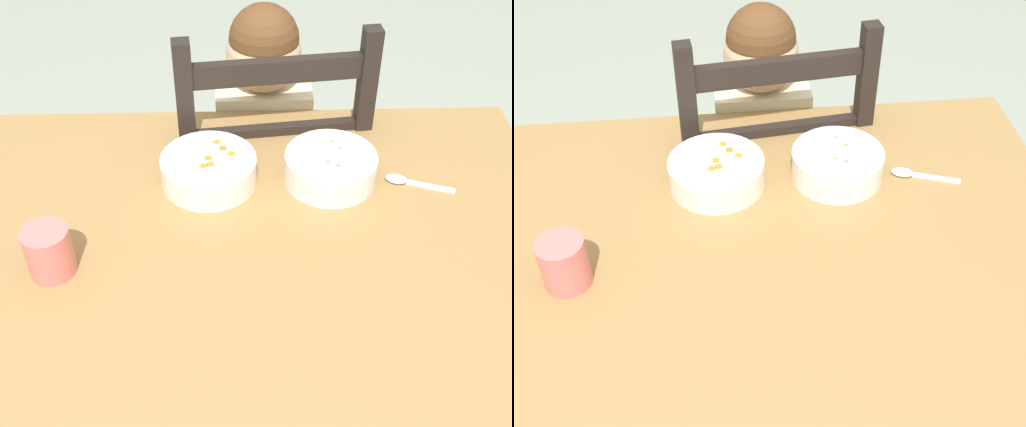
% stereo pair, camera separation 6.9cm
% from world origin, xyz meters
% --- Properties ---
extents(dining_table, '(1.19, 0.94, 0.75)m').
position_xyz_m(dining_table, '(0.00, 0.00, 0.64)').
color(dining_table, '#9A7443').
rests_on(dining_table, ground).
extents(dining_chair, '(0.46, 0.46, 0.98)m').
position_xyz_m(dining_chair, '(0.07, 0.52, 0.47)').
color(dining_chair, black).
rests_on(dining_chair, ground).
extents(child_figure, '(0.32, 0.31, 0.97)m').
position_xyz_m(child_figure, '(0.06, 0.51, 0.64)').
color(child_figure, beige).
rests_on(child_figure, ground).
extents(bowl_of_peas, '(0.18, 0.18, 0.06)m').
position_xyz_m(bowl_of_peas, '(0.18, 0.22, 0.78)').
color(bowl_of_peas, white).
rests_on(bowl_of_peas, dining_table).
extents(bowl_of_carrots, '(0.19, 0.19, 0.06)m').
position_xyz_m(bowl_of_carrots, '(-0.06, 0.22, 0.78)').
color(bowl_of_carrots, white).
rests_on(bowl_of_carrots, dining_table).
extents(spoon, '(0.14, 0.07, 0.01)m').
position_xyz_m(spoon, '(0.33, 0.20, 0.75)').
color(spoon, silver).
rests_on(spoon, dining_table).
extents(drinking_cup, '(0.08, 0.08, 0.09)m').
position_xyz_m(drinking_cup, '(-0.32, -0.01, 0.79)').
color(drinking_cup, '#E4716D').
rests_on(drinking_cup, dining_table).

